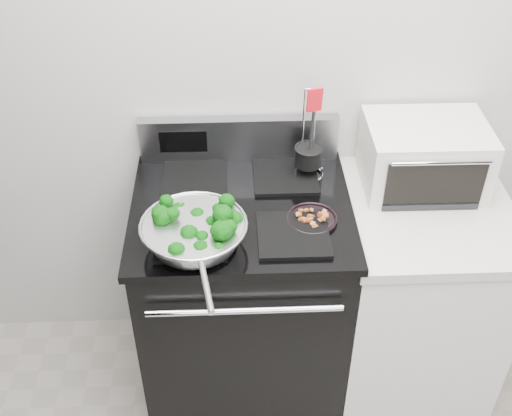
{
  "coord_description": "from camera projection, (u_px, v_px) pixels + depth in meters",
  "views": [
    {
      "loc": [
        -0.32,
        -0.38,
        2.36
      ],
      "look_at": [
        -0.25,
        1.36,
        0.98
      ],
      "focal_mm": 45.0,
      "sensor_mm": 36.0,
      "label": 1
    }
  ],
  "objects": [
    {
      "name": "toaster_oven",
      "position": [
        424.0,
        156.0,
        2.36
      ],
      "size": [
        0.44,
        0.34,
        0.25
      ],
      "rotation": [
        0.0,
        0.0,
        -0.01
      ],
      "color": "silver",
      "rests_on": "counter"
    },
    {
      "name": "counter",
      "position": [
        411.0,
        296.0,
        2.61
      ],
      "size": [
        0.62,
        0.68,
        0.92
      ],
      "color": "white",
      "rests_on": "floor"
    },
    {
      "name": "bacon_plate",
      "position": [
        312.0,
        217.0,
        2.21
      ],
      "size": [
        0.18,
        0.18,
        0.04
      ],
      "rotation": [
        0.0,
        0.0,
        0.2
      ],
      "color": "black",
      "rests_on": "gas_range"
    },
    {
      "name": "back_wall",
      "position": [
        321.0,
        59.0,
        2.31
      ],
      "size": [
        4.0,
        0.02,
        2.7
      ],
      "primitive_type": "cube",
      "color": "beige",
      "rests_on": "ground"
    },
    {
      "name": "broccoli_pile",
      "position": [
        194.0,
        227.0,
        2.08
      ],
      "size": [
        0.28,
        0.28,
        0.1
      ],
      "primitive_type": null,
      "color": "black",
      "rests_on": "skillet"
    },
    {
      "name": "utensil_holder",
      "position": [
        308.0,
        161.0,
        2.39
      ],
      "size": [
        0.12,
        0.12,
        0.37
      ],
      "rotation": [
        0.0,
        0.0,
        0.25
      ],
      "color": "silver",
      "rests_on": "gas_range"
    },
    {
      "name": "gas_range",
      "position": [
        243.0,
        296.0,
        2.57
      ],
      "size": [
        0.79,
        0.69,
        1.13
      ],
      "color": "black",
      "rests_on": "floor"
    },
    {
      "name": "skillet",
      "position": [
        194.0,
        232.0,
        2.09
      ],
      "size": [
        0.35,
        0.56,
        0.08
      ],
      "rotation": [
        0.0,
        0.0,
        0.16
      ],
      "color": "silver",
      "rests_on": "gas_range"
    }
  ]
}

